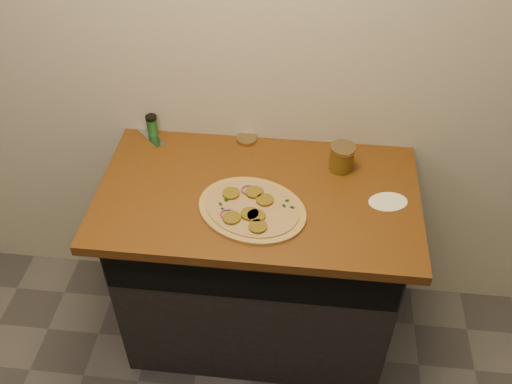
# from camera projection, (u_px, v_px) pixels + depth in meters

# --- Properties ---
(cabinet) EXTENTS (1.10, 0.60, 0.86)m
(cabinet) POSITION_uv_depth(u_px,v_px,m) (258.00, 267.00, 2.46)
(cabinet) COLOR black
(cabinet) RESTS_ON ground
(countertop) EXTENTS (1.20, 0.70, 0.04)m
(countertop) POSITION_uv_depth(u_px,v_px,m) (258.00, 195.00, 2.14)
(countertop) COLOR brown
(countertop) RESTS_ON cabinet
(pizza) EXTENTS (0.51, 0.51, 0.03)m
(pizza) POSITION_uv_depth(u_px,v_px,m) (252.00, 209.00, 2.04)
(pizza) COLOR tan
(pizza) RESTS_ON countertop
(chefs_knife) EXTENTS (0.24, 0.24, 0.02)m
(chefs_knife) POSITION_uv_depth(u_px,v_px,m) (138.00, 125.00, 2.42)
(chefs_knife) COLOR #B7BAC1
(chefs_knife) RESTS_ON countertop
(mason_jar_lid) EXTENTS (0.10, 0.10, 0.02)m
(mason_jar_lid) POSITION_uv_depth(u_px,v_px,m) (246.00, 139.00, 2.34)
(mason_jar_lid) COLOR #9E885B
(mason_jar_lid) RESTS_ON countertop
(salsa_jar) EXTENTS (0.10, 0.10, 0.11)m
(salsa_jar) POSITION_uv_depth(u_px,v_px,m) (342.00, 157.00, 2.19)
(salsa_jar) COLOR maroon
(salsa_jar) RESTS_ON countertop
(spice_shaker) EXTENTS (0.05, 0.05, 0.09)m
(spice_shaker) POSITION_uv_depth(u_px,v_px,m) (152.00, 125.00, 2.35)
(spice_shaker) COLOR #1C5825
(spice_shaker) RESTS_ON countertop
(flour_spill) EXTENTS (0.18, 0.18, 0.00)m
(flour_spill) POSITION_uv_depth(u_px,v_px,m) (388.00, 202.00, 2.08)
(flour_spill) COLOR white
(flour_spill) RESTS_ON countertop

